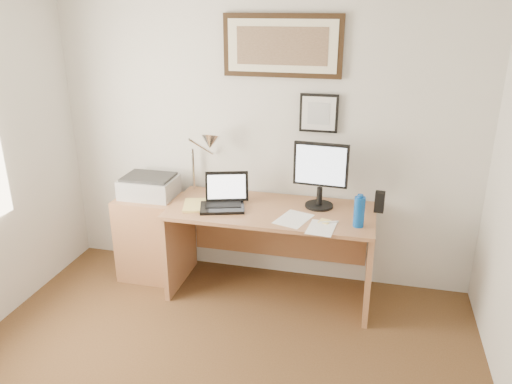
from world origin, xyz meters
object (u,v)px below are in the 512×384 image
(book, at_px, (184,206))
(lcd_monitor, at_px, (320,172))
(desk, at_px, (273,232))
(water_bottle, at_px, (359,212))
(printer, at_px, (149,186))
(laptop, at_px, (224,200))
(side_cabinet, at_px, (151,237))

(book, distance_m, lcd_monitor, 1.10)
(desk, bearing_deg, water_bottle, -20.29)
(printer, bearing_deg, water_bottle, -8.25)
(laptop, xyz_separation_m, printer, (-0.69, 0.13, 0.01))
(lcd_monitor, bearing_deg, printer, -178.36)
(water_bottle, distance_m, laptop, 1.05)
(book, relative_size, desk, 0.17)
(water_bottle, bearing_deg, lcd_monitor, 137.37)
(book, bearing_deg, side_cabinet, 157.26)
(water_bottle, height_order, desk, water_bottle)
(side_cabinet, relative_size, printer, 1.66)
(laptop, distance_m, printer, 0.70)
(side_cabinet, bearing_deg, printer, 80.01)
(desk, bearing_deg, laptop, -161.52)
(side_cabinet, bearing_deg, desk, 1.89)
(side_cabinet, bearing_deg, water_bottle, -7.00)
(side_cabinet, relative_size, lcd_monitor, 1.40)
(lcd_monitor, bearing_deg, laptop, -167.07)
(side_cabinet, bearing_deg, lcd_monitor, 3.14)
(laptop, relative_size, lcd_monitor, 0.76)
(book, bearing_deg, desk, 16.28)
(book, distance_m, laptop, 0.32)
(side_cabinet, xyz_separation_m, water_bottle, (1.74, -0.21, 0.50))
(side_cabinet, distance_m, printer, 0.45)
(water_bottle, distance_m, lcd_monitor, 0.47)
(book, xyz_separation_m, laptop, (0.31, 0.07, 0.05))
(desk, bearing_deg, book, -163.72)
(side_cabinet, distance_m, lcd_monitor, 1.58)
(side_cabinet, height_order, printer, printer)
(water_bottle, xyz_separation_m, laptop, (-1.05, 0.13, -0.05))
(desk, bearing_deg, side_cabinet, -178.11)
(water_bottle, bearing_deg, desk, 159.71)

